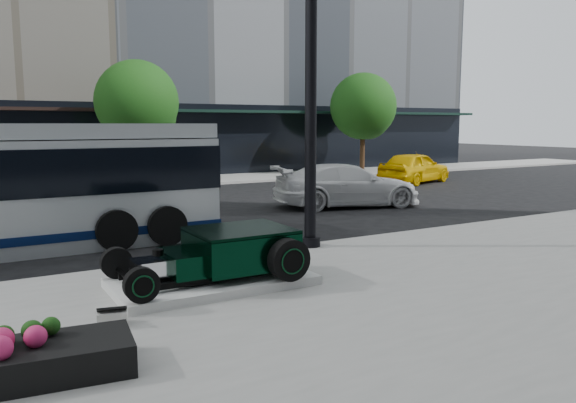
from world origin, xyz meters
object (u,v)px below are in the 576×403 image
lamppost (311,68)px  white_sedan (347,185)px  hot_rod (230,251)px  flower_planter (45,357)px  yellow_taxi (414,167)px

lamppost → white_sedan: bearing=47.2°
hot_rod → white_sedan: (7.79, 7.17, 0.06)m
lamppost → flower_planter: (-6.16, -4.20, -3.80)m
lamppost → yellow_taxi: 16.49m
yellow_taxi → white_sedan: bearing=104.7°
lamppost → yellow_taxi: size_ratio=1.91×
hot_rod → lamppost: size_ratio=0.37×
flower_planter → hot_rod: bearing=35.5°
lamppost → white_sedan: lamppost is taller
hot_rod → yellow_taxi: 19.51m
flower_planter → yellow_taxi: bearing=37.4°
flower_planter → white_sedan: white_sedan is taller
flower_planter → white_sedan: bearing=40.7°
white_sedan → flower_planter: bearing=145.5°
lamppost → yellow_taxi: bearing=38.9°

